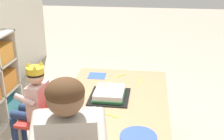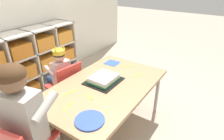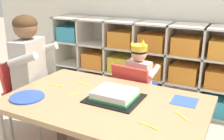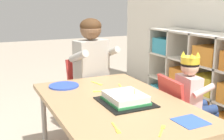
{
  "view_description": "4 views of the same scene",
  "coord_description": "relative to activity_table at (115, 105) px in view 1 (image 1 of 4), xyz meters",
  "views": [
    {
      "loc": [
        -2.03,
        -0.25,
        1.61
      ],
      "look_at": [
        -0.01,
        0.02,
        0.82
      ],
      "focal_mm": 47.37,
      "sensor_mm": 36.0,
      "label": 1
    },
    {
      "loc": [
        -1.28,
        -0.94,
        1.55
      ],
      "look_at": [
        0.03,
        -0.07,
        0.74
      ],
      "focal_mm": 29.74,
      "sensor_mm": 36.0,
      "label": 2
    },
    {
      "loc": [
        0.77,
        -1.38,
        1.31
      ],
      "look_at": [
        0.09,
        -0.07,
        0.81
      ],
      "focal_mm": 42.24,
      "sensor_mm": 36.0,
      "label": 3
    },
    {
      "loc": [
        1.59,
        -0.78,
        1.19
      ],
      "look_at": [
        -0.01,
        -0.02,
        0.78
      ],
      "focal_mm": 45.65,
      "sensor_mm": 36.0,
      "label": 4
    }
  ],
  "objects": [
    {
      "name": "classroom_chair_blue",
      "position": [
        -0.02,
        0.55,
        -0.13
      ],
      "size": [
        0.39,
        0.35,
        0.67
      ],
      "rotation": [
        0.0,
        0.0,
        3.03
      ],
      "color": "red",
      "rests_on": "ground"
    },
    {
      "name": "paper_napkin_square",
      "position": [
        0.47,
        0.23,
        0.04
      ],
      "size": [
        0.16,
        0.16,
        0.0
      ],
      "primitive_type": "cube",
      "rotation": [
        0.0,
        0.0,
        0.02
      ],
      "color": "#3356B7",
      "rests_on": "activity_table"
    },
    {
      "name": "fork_by_napkin",
      "position": [
        0.5,
        0.02,
        0.04
      ],
      "size": [
        0.11,
        0.1,
        0.0
      ],
      "rotation": [
        0.0,
        0.0,
        5.53
      ],
      "color": "yellow",
      "rests_on": "activity_table"
    },
    {
      "name": "fork_near_child_seat",
      "position": [
        -0.44,
        0.06,
        0.04
      ],
      "size": [
        0.13,
        0.05,
        0.0
      ],
      "rotation": [
        0.0,
        0.0,
        3.41
      ],
      "color": "yellow",
      "rests_on": "activity_table"
    },
    {
      "name": "activity_table",
      "position": [
        0.0,
        0.0,
        0.0
      ],
      "size": [
        1.32,
        0.82,
        0.57
      ],
      "color": "#A37F56",
      "rests_on": "ground"
    },
    {
      "name": "fork_at_table_front_edge",
      "position": [
        0.38,
        -0.18,
        0.04
      ],
      "size": [
        0.13,
        0.04,
        0.0
      ],
      "rotation": [
        0.0,
        0.0,
        2.96
      ],
      "color": "yellow",
      "rests_on": "activity_table"
    },
    {
      "name": "paper_plate_stack",
      "position": [
        -0.48,
        -0.21,
        0.05
      ],
      "size": [
        0.23,
        0.23,
        0.01
      ],
      "primitive_type": "cylinder",
      "color": "blue",
      "rests_on": "activity_table"
    },
    {
      "name": "child_with_crown",
      "position": [
        -0.01,
        0.66,
        0.01
      ],
      "size": [
        0.31,
        0.31,
        0.85
      ],
      "rotation": [
        0.0,
        0.0,
        3.03
      ],
      "color": "beige",
      "rests_on": "ground"
    },
    {
      "name": "birthday_cake_on_tray",
      "position": [
        0.05,
        0.05,
        0.07
      ],
      "size": [
        0.35,
        0.31,
        0.1
      ],
      "color": "black",
      "rests_on": "activity_table"
    },
    {
      "name": "fork_beside_plate_stack",
      "position": [
        -0.28,
        0.19,
        0.04
      ],
      "size": [
        0.13,
        0.05,
        0.0
      ],
      "rotation": [
        0.0,
        0.0,
        2.87
      ],
      "color": "yellow",
      "rests_on": "activity_table"
    },
    {
      "name": "fork_scattered_mid_table",
      "position": [
        -0.24,
        -0.01,
        0.04
      ],
      "size": [
        0.06,
        0.12,
        0.0
      ],
      "rotation": [
        0.0,
        0.0,
        1.18
      ],
      "color": "yellow",
      "rests_on": "activity_table"
    }
  ]
}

